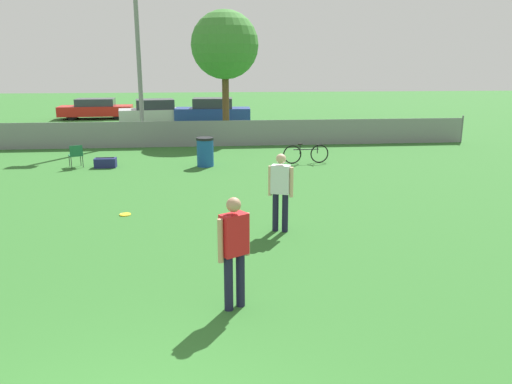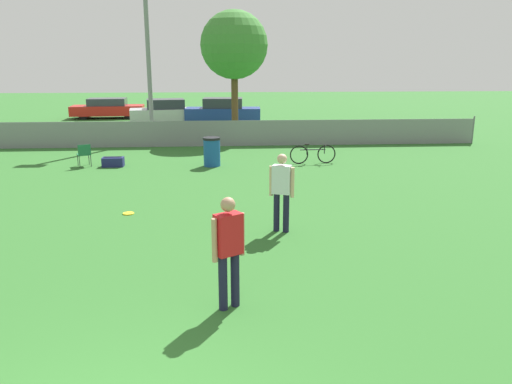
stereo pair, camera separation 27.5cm
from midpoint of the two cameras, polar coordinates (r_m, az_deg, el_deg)
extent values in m
cube|color=gray|center=(21.69, -6.92, 6.63)|extent=(24.94, 0.03, 1.10)
cylinder|color=slate|center=(24.49, 23.85, 6.53)|extent=(0.07, 0.07, 1.21)
cylinder|color=gray|center=(23.48, -11.88, 15.14)|extent=(0.20, 0.20, 7.72)
cylinder|color=brown|center=(24.08, -2.11, 9.93)|extent=(0.32, 0.32, 3.14)
sphere|color=#3D7F33|center=(24.02, -2.17, 16.47)|extent=(3.13, 3.13, 3.13)
cylinder|color=#191933|center=(10.58, 3.11, -2.31)|extent=(0.13, 0.13, 0.83)
cylinder|color=#191933|center=(10.53, 4.21, -2.41)|extent=(0.13, 0.13, 0.83)
cube|color=silver|center=(10.37, 3.72, 1.43)|extent=(0.44, 0.35, 0.60)
sphere|color=#D8AD8C|center=(10.28, 3.76, 3.79)|extent=(0.21, 0.21, 0.21)
cylinder|color=#D8AD8C|center=(10.44, 2.50, 1.28)|extent=(0.08, 0.08, 0.63)
cylinder|color=#D8AD8C|center=(10.33, 4.95, 1.09)|extent=(0.08, 0.08, 0.63)
cylinder|color=#191933|center=(7.28, -2.70, -10.33)|extent=(0.13, 0.13, 0.83)
cylinder|color=#191933|center=(7.38, -1.32, -9.94)|extent=(0.13, 0.13, 0.83)
cube|color=red|center=(7.06, -2.06, -4.84)|extent=(0.44, 0.39, 0.60)
sphere|color=tan|center=(6.93, -2.09, -1.44)|extent=(0.21, 0.21, 0.21)
cylinder|color=tan|center=(6.96, -3.63, -5.56)|extent=(0.08, 0.08, 0.63)
cylinder|color=tan|center=(7.20, -0.53, -4.83)|extent=(0.08, 0.08, 0.63)
cylinder|color=yellow|center=(12.21, -13.74, -2.39)|extent=(0.26, 0.26, 0.03)
torus|color=yellow|center=(12.21, -13.74, -2.38)|extent=(0.27, 0.27, 0.03)
cylinder|color=#333338|center=(18.55, -18.15, 3.59)|extent=(0.02, 0.02, 0.40)
cylinder|color=#333338|center=(18.49, -19.30, 3.47)|extent=(0.02, 0.02, 0.40)
cylinder|color=#333338|center=(18.18, -17.94, 3.40)|extent=(0.02, 0.02, 0.40)
cylinder|color=#333338|center=(18.12, -19.11, 3.27)|extent=(0.02, 0.02, 0.40)
cube|color=#1E663F|center=(18.30, -18.68, 4.09)|extent=(0.56, 0.56, 0.03)
cube|color=#1E663F|center=(18.07, -18.62, 4.60)|extent=(0.40, 0.19, 0.36)
torus|color=black|center=(17.80, 5.39, 4.27)|extent=(0.67, 0.08, 0.67)
torus|color=black|center=(18.05, 8.49, 4.31)|extent=(0.67, 0.08, 0.67)
cylinder|color=black|center=(17.89, 6.96, 4.83)|extent=(0.92, 0.09, 0.04)
cylinder|color=black|center=(17.84, 6.28, 4.82)|extent=(0.03, 0.03, 0.34)
cylinder|color=black|center=(18.00, 8.26, 4.84)|extent=(0.03, 0.03, 0.31)
cube|color=black|center=(17.81, 6.29, 5.43)|extent=(0.16, 0.07, 0.04)
cylinder|color=black|center=(17.97, 8.28, 5.33)|extent=(0.05, 0.44, 0.03)
cylinder|color=#194C99|center=(17.42, -4.62, 4.48)|extent=(0.57, 0.57, 0.92)
cylinder|color=black|center=(17.34, -4.65, 6.11)|extent=(0.60, 0.60, 0.08)
cube|color=navy|center=(17.97, -15.59, 3.33)|extent=(0.72, 0.39, 0.32)
cube|color=black|center=(17.94, -15.63, 3.88)|extent=(0.61, 0.04, 0.02)
cylinder|color=black|center=(34.92, -13.81, 8.88)|extent=(0.64, 0.22, 0.63)
cylinder|color=black|center=(33.32, -14.09, 8.61)|extent=(0.64, 0.22, 0.63)
cylinder|color=black|center=(35.34, -18.41, 8.62)|extent=(0.64, 0.22, 0.63)
cylinder|color=black|center=(33.75, -18.91, 8.34)|extent=(0.64, 0.22, 0.63)
cube|color=red|center=(34.29, -16.34, 8.96)|extent=(4.66, 2.11, 0.62)
cube|color=#2D333D|center=(34.24, -16.41, 9.86)|extent=(2.46, 1.76, 0.46)
cylinder|color=black|center=(30.91, -7.67, 8.48)|extent=(0.64, 0.27, 0.63)
cylinder|color=black|center=(29.34, -7.39, 8.18)|extent=(0.64, 0.27, 0.63)
cylinder|color=black|center=(30.80, -12.43, 8.25)|extent=(0.64, 0.27, 0.63)
cylinder|color=black|center=(29.23, -12.40, 7.94)|extent=(0.64, 0.27, 0.63)
cube|color=#B7B7BC|center=(30.02, -9.99, 8.68)|extent=(4.32, 2.38, 0.73)
cube|color=#2D333D|center=(29.96, -10.05, 9.90)|extent=(2.34, 1.88, 0.55)
cylinder|color=black|center=(30.48, -0.89, 8.55)|extent=(0.66, 0.22, 0.66)
cylinder|color=black|center=(29.00, -0.89, 8.25)|extent=(0.66, 0.22, 0.66)
cylinder|color=black|center=(30.60, -6.00, 8.50)|extent=(0.66, 0.22, 0.66)
cylinder|color=black|center=(29.13, -6.25, 8.19)|extent=(0.66, 0.22, 0.66)
cube|color=navy|center=(29.75, -3.52, 8.86)|extent=(4.44, 1.95, 0.76)
cube|color=#2D333D|center=(29.69, -3.54, 10.13)|extent=(2.34, 1.63, 0.57)
camera|label=1|loc=(0.14, -89.19, 0.21)|focal=35.00mm
camera|label=2|loc=(0.14, 90.81, -0.21)|focal=35.00mm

